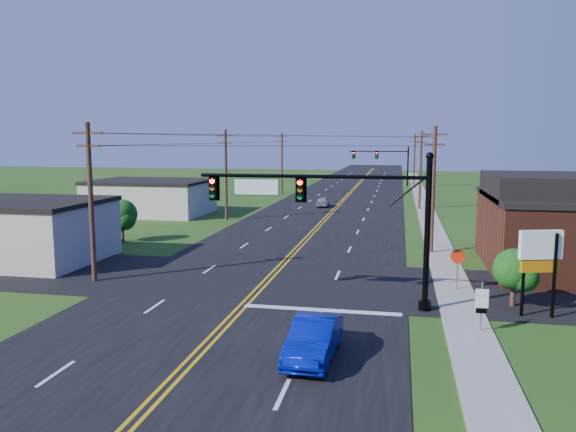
% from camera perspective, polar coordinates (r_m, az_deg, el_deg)
% --- Properties ---
extents(ground, '(260.00, 260.00, 0.00)m').
position_cam_1_polar(ground, '(21.53, -10.24, -14.32)').
color(ground, '#1E4212').
rests_on(ground, ground).
extents(road_main, '(16.00, 220.00, 0.04)m').
position_cam_1_polar(road_main, '(69.38, 5.02, 1.12)').
color(road_main, black).
rests_on(road_main, ground).
extents(road_cross, '(70.00, 10.00, 0.04)m').
position_cam_1_polar(road_cross, '(32.42, -2.42, -6.56)').
color(road_cross, black).
rests_on(road_cross, ground).
extents(sidewalk, '(2.00, 160.00, 0.08)m').
position_cam_1_polar(sidewalk, '(59.14, 14.10, -0.23)').
color(sidewalk, gray).
rests_on(sidewalk, ground).
extents(signal_mast_main, '(11.30, 0.60, 7.48)m').
position_cam_1_polar(signal_mast_main, '(26.90, 4.50, 0.71)').
color(signal_mast_main, black).
rests_on(signal_mast_main, ground).
extents(signal_mast_far, '(10.98, 0.60, 7.48)m').
position_cam_1_polar(signal_mast_far, '(98.62, 9.55, 5.65)').
color(signal_mast_far, black).
rests_on(signal_mast_far, ground).
extents(cream_bldg_near, '(10.20, 8.20, 4.10)m').
position_cam_1_polar(cream_bldg_near, '(41.13, -25.41, -1.35)').
color(cream_bldg_near, beige).
rests_on(cream_bldg_near, ground).
extents(cream_bldg_far, '(12.20, 9.20, 3.70)m').
position_cam_1_polar(cream_bldg_far, '(62.71, -13.77, 1.90)').
color(cream_bldg_far, beige).
rests_on(cream_bldg_far, ground).
extents(utility_pole_left_a, '(1.80, 0.28, 9.00)m').
position_cam_1_polar(utility_pole_left_a, '(33.35, -19.40, 1.61)').
color(utility_pole_left_a, '#382419').
rests_on(utility_pole_left_a, ground).
extents(utility_pole_left_b, '(1.80, 0.28, 9.00)m').
position_cam_1_polar(utility_pole_left_b, '(56.24, -6.33, 4.35)').
color(utility_pole_left_b, '#382419').
rests_on(utility_pole_left_b, ground).
extents(utility_pole_left_c, '(1.80, 0.28, 9.00)m').
position_cam_1_polar(utility_pole_left_c, '(82.35, -0.63, 5.48)').
color(utility_pole_left_c, '#382419').
rests_on(utility_pole_left_c, ground).
extents(utility_pole_right_a, '(1.80, 0.28, 9.00)m').
position_cam_1_polar(utility_pole_right_a, '(40.71, 14.53, 2.85)').
color(utility_pole_right_a, '#382419').
rests_on(utility_pole_right_a, ground).
extents(utility_pole_right_b, '(1.80, 0.28, 9.00)m').
position_cam_1_polar(utility_pole_right_b, '(66.63, 13.31, 4.72)').
color(utility_pole_right_b, '#382419').
rests_on(utility_pole_right_b, ground).
extents(utility_pole_right_c, '(1.80, 0.28, 9.00)m').
position_cam_1_polar(utility_pole_right_c, '(96.60, 12.71, 5.63)').
color(utility_pole_right_c, '#382419').
rests_on(utility_pole_right_c, ground).
extents(tree_right_back, '(3.00, 3.00, 4.10)m').
position_cam_1_polar(tree_right_back, '(45.65, 21.95, 0.36)').
color(tree_right_back, '#382419').
rests_on(tree_right_back, ground).
extents(shrub_corner, '(2.00, 2.00, 2.86)m').
position_cam_1_polar(shrub_corner, '(29.22, 21.99, -5.05)').
color(shrub_corner, '#382419').
rests_on(shrub_corner, ground).
extents(tree_left, '(2.40, 2.40, 3.37)m').
position_cam_1_polar(tree_left, '(46.23, -16.51, 0.15)').
color(tree_left, '#382419').
rests_on(tree_left, ground).
extents(blue_car, '(1.75, 4.53, 1.47)m').
position_cam_1_polar(blue_car, '(21.20, 2.63, -12.42)').
color(blue_car, '#0715A4').
rests_on(blue_car, ground).
extents(distant_car, '(1.58, 3.56, 1.19)m').
position_cam_1_polar(distant_car, '(67.34, 3.56, 1.42)').
color(distant_car, '#B3B3B8').
rests_on(distant_car, ground).
extents(route_sign, '(0.54, 0.09, 2.17)m').
position_cam_1_polar(route_sign, '(25.08, 19.07, -8.37)').
color(route_sign, slate).
rests_on(route_sign, ground).
extents(stop_sign, '(0.80, 0.21, 2.27)m').
position_cam_1_polar(stop_sign, '(31.32, 16.86, -4.38)').
color(stop_sign, slate).
rests_on(stop_sign, ground).
extents(pylon_sign, '(1.96, 0.82, 4.03)m').
position_cam_1_polar(pylon_sign, '(27.67, 24.25, -3.56)').
color(pylon_sign, black).
rests_on(pylon_sign, ground).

